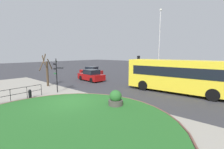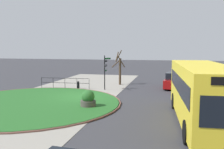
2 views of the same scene
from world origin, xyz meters
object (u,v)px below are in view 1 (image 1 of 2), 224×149
(traffic_light_far, at_px, (139,62))
(planter_near_signpost, at_px, (116,99))
(signpost_directional, at_px, (57,72))
(lamppost_tall, at_px, (159,43))
(car_trailing, at_px, (91,71))
(bollard_foreground, at_px, (30,94))
(bus_yellow, at_px, (178,75))
(car_far_lane, at_px, (91,76))
(street_tree_bare, at_px, (47,71))

(traffic_light_far, relative_size, planter_near_signpost, 2.87)
(signpost_directional, bearing_deg, lamppost_tall, 71.94)
(car_trailing, distance_m, traffic_light_far, 8.54)
(bollard_foreground, xyz_separation_m, traffic_light_far, (0.83, 15.56, 2.09))
(bus_yellow, distance_m, traffic_light_far, 9.44)
(car_far_lane, bearing_deg, signpost_directional, 116.00)
(signpost_directional, xyz_separation_m, car_trailing, (-6.80, 10.28, -1.30))
(bollard_foreground, distance_m, traffic_light_far, 15.72)
(car_far_lane, bearing_deg, bus_yellow, -168.89)
(bus_yellow, relative_size, car_far_lane, 2.24)
(planter_near_signpost, bearing_deg, street_tree_bare, 179.46)
(bollard_foreground, distance_m, lamppost_tall, 16.83)
(lamppost_tall, bearing_deg, car_trailing, -165.92)
(car_far_lane, distance_m, lamppost_tall, 10.38)
(car_far_lane, relative_size, planter_near_signpost, 3.59)
(planter_near_signpost, bearing_deg, car_far_lane, 147.83)
(car_trailing, bearing_deg, bus_yellow, 164.79)
(lamppost_tall, xyz_separation_m, street_tree_bare, (-7.69, -12.36, -3.34))
(bollard_foreground, bearing_deg, street_tree_bare, 138.30)
(lamppost_tall, bearing_deg, car_far_lane, -134.90)
(signpost_directional, xyz_separation_m, bus_yellow, (8.74, 7.47, -0.29))
(traffic_light_far, bearing_deg, signpost_directional, 75.70)
(bus_yellow, xyz_separation_m, street_tree_bare, (-12.17, -6.77, 0.11))
(bus_yellow, height_order, lamppost_tall, lamppost_tall)
(signpost_directional, height_order, traffic_light_far, traffic_light_far)
(street_tree_bare, bearing_deg, bollard_foreground, -41.70)
(bollard_foreground, xyz_separation_m, planter_near_signpost, (6.57, 3.20, 0.13))
(car_trailing, bearing_deg, bollard_foreground, 113.80)
(bollard_foreground, height_order, traffic_light_far, traffic_light_far)
(signpost_directional, bearing_deg, bollard_foreground, -84.06)
(car_far_lane, relative_size, street_tree_bare, 1.14)
(signpost_directional, xyz_separation_m, planter_near_signpost, (6.84, 0.60, -1.42))
(signpost_directional, relative_size, lamppost_tall, 0.34)
(car_far_lane, relative_size, lamppost_tall, 0.44)
(car_trailing, relative_size, traffic_light_far, 1.25)
(bollard_foreground, relative_size, traffic_light_far, 0.23)
(signpost_directional, bearing_deg, car_far_lane, 110.41)
(signpost_directional, bearing_deg, planter_near_signpost, 4.98)
(car_far_lane, height_order, traffic_light_far, traffic_light_far)
(car_trailing, distance_m, street_tree_bare, 10.22)
(car_far_lane, height_order, street_tree_bare, street_tree_bare)
(signpost_directional, height_order, bollard_foreground, signpost_directional)
(bus_yellow, distance_m, planter_near_signpost, 7.22)
(car_far_lane, xyz_separation_m, lamppost_tall, (6.63, 6.66, 4.40))
(bollard_foreground, bearing_deg, bus_yellow, 49.93)
(signpost_directional, distance_m, car_far_lane, 6.93)
(signpost_directional, height_order, lamppost_tall, lamppost_tall)
(car_far_lane, bearing_deg, planter_near_signpost, 153.42)
(bollard_foreground, height_order, lamppost_tall, lamppost_tall)
(traffic_light_far, relative_size, street_tree_bare, 0.91)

